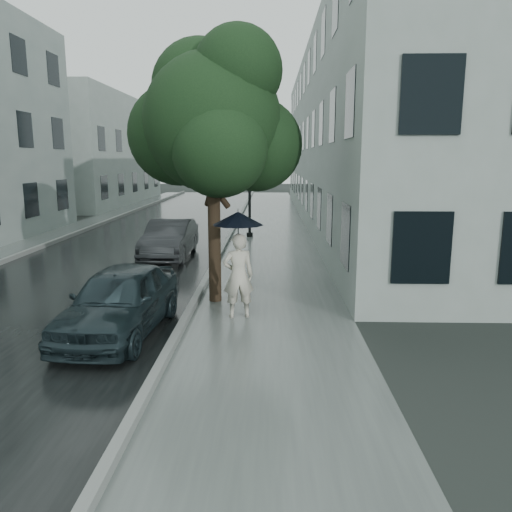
{
  "coord_description": "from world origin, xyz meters",
  "views": [
    {
      "loc": [
        0.2,
        -8.64,
        3.39
      ],
      "look_at": [
        -0.1,
        2.04,
        1.3
      ],
      "focal_mm": 35.0,
      "sensor_mm": 36.0,
      "label": 1
    }
  ],
  "objects_px": {
    "lamp_post": "(246,171)",
    "car_near": "(120,300)",
    "street_tree": "(213,121)",
    "car_far": "(170,239)",
    "pedestrian": "(238,276)"
  },
  "relations": [
    {
      "from": "street_tree",
      "to": "car_near",
      "type": "distance_m",
      "value": 4.63
    },
    {
      "from": "street_tree",
      "to": "lamp_post",
      "type": "height_order",
      "value": "street_tree"
    },
    {
      "from": "car_near",
      "to": "lamp_post",
      "type": "bearing_deg",
      "value": 85.86
    },
    {
      "from": "street_tree",
      "to": "lamp_post",
      "type": "distance_m",
      "value": 9.98
    },
    {
      "from": "pedestrian",
      "to": "car_far",
      "type": "xyz_separation_m",
      "value": [
        -2.79,
        6.55,
        -0.26
      ]
    },
    {
      "from": "street_tree",
      "to": "car_near",
      "type": "xyz_separation_m",
      "value": [
        -1.6,
        -2.47,
        -3.57
      ]
    },
    {
      "from": "lamp_post",
      "to": "car_near",
      "type": "height_order",
      "value": "lamp_post"
    },
    {
      "from": "street_tree",
      "to": "lamp_post",
      "type": "relative_size",
      "value": 1.24
    },
    {
      "from": "pedestrian",
      "to": "car_near",
      "type": "bearing_deg",
      "value": 14.25
    },
    {
      "from": "lamp_post",
      "to": "car_near",
      "type": "bearing_deg",
      "value": -117.47
    },
    {
      "from": "car_near",
      "to": "car_far",
      "type": "height_order",
      "value": "car_near"
    },
    {
      "from": "pedestrian",
      "to": "car_far",
      "type": "bearing_deg",
      "value": -78.29
    },
    {
      "from": "street_tree",
      "to": "pedestrian",
      "type": "bearing_deg",
      "value": -65.19
    },
    {
      "from": "lamp_post",
      "to": "car_near",
      "type": "relative_size",
      "value": 1.29
    },
    {
      "from": "pedestrian",
      "to": "street_tree",
      "type": "xyz_separation_m",
      "value": [
        -0.64,
        1.39,
        3.31
      ]
    }
  ]
}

